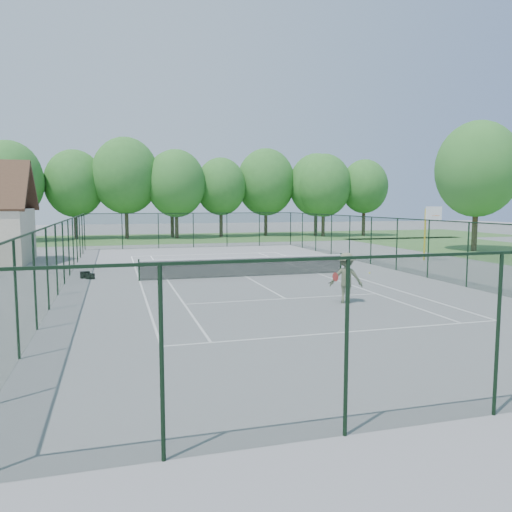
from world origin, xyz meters
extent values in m
plane|color=gray|center=(0.00, 0.00, 0.00)|extent=(140.00, 140.00, 0.00)
cube|color=#4E823B|center=(0.00, 30.00, 0.01)|extent=(80.00, 16.00, 0.01)
cube|color=white|center=(0.00, 11.88, 0.00)|extent=(10.97, 0.08, 0.01)
cube|color=white|center=(0.00, -11.88, 0.00)|extent=(10.97, 0.08, 0.01)
cube|color=white|center=(0.00, 6.40, 0.00)|extent=(8.23, 0.08, 0.01)
cube|color=white|center=(0.00, -6.40, 0.00)|extent=(8.23, 0.08, 0.01)
cube|color=white|center=(5.49, 0.00, 0.00)|extent=(0.08, 23.77, 0.01)
cube|color=white|center=(-5.49, 0.00, 0.00)|extent=(0.08, 23.77, 0.01)
cube|color=white|center=(4.12, 0.00, 0.00)|extent=(0.08, 23.77, 0.01)
cube|color=white|center=(-4.12, 0.00, 0.00)|extent=(0.08, 23.77, 0.01)
cube|color=white|center=(0.00, 0.00, 0.00)|extent=(0.08, 12.80, 0.01)
cylinder|color=black|center=(-5.50, 0.00, 0.55)|extent=(0.08, 0.08, 1.10)
cylinder|color=black|center=(5.50, 0.00, 0.55)|extent=(0.08, 0.08, 1.10)
cube|color=black|center=(0.00, 0.00, 0.50)|extent=(11.00, 0.02, 0.96)
cube|color=white|center=(0.00, 0.00, 1.00)|extent=(11.00, 0.05, 0.07)
cube|color=#19321D|center=(0.00, 18.00, 1.50)|extent=(18.00, 0.02, 3.00)
cube|color=#19321D|center=(0.00, -18.00, 1.50)|extent=(18.00, 0.02, 3.00)
cube|color=#19321D|center=(9.00, 0.00, 1.50)|extent=(0.02, 36.00, 3.00)
cube|color=#19321D|center=(-9.00, 0.00, 1.50)|extent=(0.02, 36.00, 3.00)
cube|color=black|center=(0.00, 18.00, 3.00)|extent=(18.00, 0.05, 0.05)
cube|color=black|center=(0.00, -18.00, 3.00)|extent=(18.00, 0.05, 0.05)
cube|color=black|center=(9.00, 0.00, 3.00)|extent=(0.05, 36.00, 0.05)
cube|color=black|center=(-9.00, 0.00, 3.00)|extent=(0.05, 36.00, 0.05)
cylinder|color=#433220|center=(-16.50, 30.00, 2.10)|extent=(0.40, 0.40, 4.20)
ellipsoid|color=#387E30|center=(-16.50, 30.00, 6.00)|extent=(6.40, 6.40, 7.40)
cylinder|color=#433220|center=(0.00, 30.00, 2.10)|extent=(0.40, 0.40, 4.20)
ellipsoid|color=#387E30|center=(0.00, 30.00, 6.00)|extent=(6.40, 6.40, 7.40)
cylinder|color=#433220|center=(16.50, 30.00, 2.10)|extent=(0.40, 0.40, 4.20)
ellipsoid|color=#387E30|center=(16.50, 30.00, 6.00)|extent=(6.40, 6.40, 7.40)
cylinder|color=gold|center=(13.66, 4.09, 1.75)|extent=(0.12, 0.12, 3.50)
cube|color=gold|center=(13.66, 3.64, 3.35)|extent=(0.08, 0.90, 0.08)
cube|color=white|center=(13.66, 3.19, 3.20)|extent=(1.20, 0.05, 0.90)
torus|color=#CD6319|center=(13.66, 2.96, 3.05)|extent=(0.48, 0.48, 0.02)
cylinder|color=#433220|center=(21.51, 8.75, 2.30)|extent=(0.44, 0.44, 4.60)
ellipsoid|color=#387E30|center=(21.51, 8.75, 6.58)|extent=(6.58, 6.58, 7.67)
cube|color=black|center=(-8.15, 1.68, 0.18)|extent=(0.51, 0.40, 0.35)
cube|color=black|center=(-7.87, 1.31, 0.15)|extent=(0.43, 0.36, 0.29)
imported|color=#5F6448|center=(2.00, -7.80, 0.98)|extent=(1.45, 1.19, 1.96)
sphere|color=#F1F73C|center=(3.23, -7.40, 1.07)|extent=(0.07, 0.07, 0.07)
camera|label=1|loc=(-6.62, -25.27, 3.88)|focal=35.00mm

